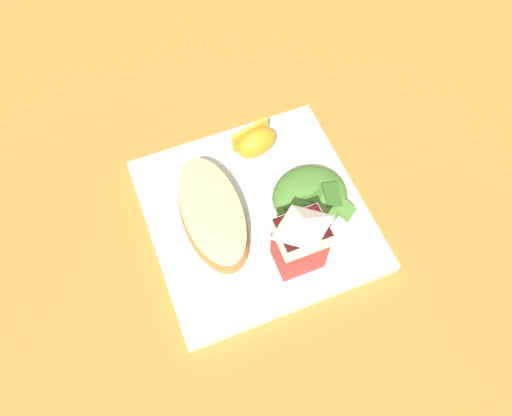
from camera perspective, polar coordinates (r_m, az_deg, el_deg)
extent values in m
plane|color=#C67A33|center=(0.68, 0.00, -1.04)|extent=(3.00, 3.00, 0.00)
cube|color=silver|center=(0.68, 0.00, -0.73)|extent=(0.28, 0.28, 0.02)
ellipsoid|color=#A87038|center=(0.65, -4.91, -0.83)|extent=(0.09, 0.17, 0.03)
ellipsoid|color=#B22D19|center=(0.65, -4.98, -0.39)|extent=(0.08, 0.16, 0.01)
ellipsoid|color=#EAD184|center=(0.64, -5.03, -0.09)|extent=(0.08, 0.17, 0.01)
ellipsoid|color=#4C8433|center=(0.66, 6.09, 1.38)|extent=(0.10, 0.09, 0.04)
cube|color=#4C8433|center=(0.65, 9.75, 0.05)|extent=(0.04, 0.04, 0.02)
cube|color=#4C8433|center=(0.63, 4.71, -0.94)|extent=(0.04, 0.04, 0.01)
cube|color=#336023|center=(0.63, 4.87, 0.05)|extent=(0.04, 0.04, 0.02)
cube|color=#336023|center=(0.65, 8.61, 1.49)|extent=(0.03, 0.03, 0.02)
cube|color=#3D7028|center=(0.65, 6.50, 1.84)|extent=(0.04, 0.04, 0.01)
cube|color=#B7332D|center=(0.60, 4.96, -4.10)|extent=(0.06, 0.04, 0.09)
cube|color=white|center=(0.57, 5.19, -2.81)|extent=(0.06, 0.04, 0.03)
pyramid|color=white|center=(0.55, 5.39, -1.73)|extent=(0.06, 0.04, 0.02)
ellipsoid|color=orange|center=(0.71, 0.05, 7.39)|extent=(0.07, 0.05, 0.04)
cube|color=gold|center=(0.71, -0.70, 8.25)|extent=(0.06, 0.02, 0.03)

